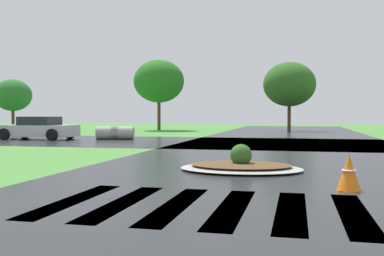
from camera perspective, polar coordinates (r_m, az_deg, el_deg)
name	(u,v)px	position (r m, az deg, el deg)	size (l,w,h in m)	color
asphalt_roadway	(277,166)	(12.84, 10.73, -4.73)	(10.34, 80.00, 0.01)	#232628
asphalt_cross_road	(286,143)	(22.49, 11.77, -1.91)	(90.00, 9.30, 0.01)	#232628
crosswalk_stripes	(261,209)	(7.10, 8.73, -10.08)	(6.75, 3.09, 0.01)	white
median_island	(241,166)	(11.70, 6.21, -4.75)	(3.16, 2.37, 0.68)	#9E9B93
car_dark_suv	(38,129)	(26.93, -18.86, -0.09)	(4.35, 2.16, 1.29)	#B7B7BF
drainage_pipe_stack	(115,133)	(25.72, -9.68, -0.62)	(2.19, 1.17, 0.73)	#9E9B93
traffic_cone	(349,173)	(9.11, 19.21, -5.35)	(0.45, 0.45, 0.70)	orange
background_treeline	(243,84)	(38.16, 6.50, 5.59)	(41.74, 5.25, 6.11)	#4C3823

